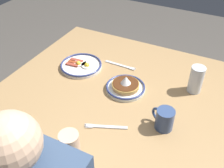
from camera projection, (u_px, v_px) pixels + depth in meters
dining_table at (120, 99)px, 1.38m from camera, size 1.16×0.97×0.75m
plate_near_main at (126, 86)px, 1.30m from camera, size 0.20×0.20×0.08m
plate_center_pancakes at (81, 65)px, 1.46m from camera, size 0.23×0.23×0.04m
coffee_mug at (164, 119)px, 1.08m from camera, size 0.11×0.08×0.10m
drinking_glass at (196, 81)px, 1.26m from camera, size 0.07×0.07×0.14m
fork_near at (120, 65)px, 1.47m from camera, size 0.19×0.02×0.01m
fork_far at (106, 127)px, 1.11m from camera, size 0.18×0.09×0.01m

